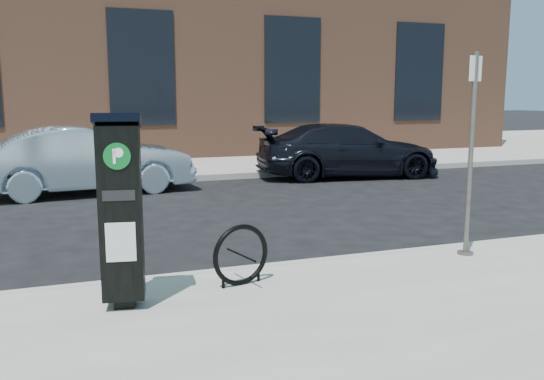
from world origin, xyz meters
name	(u,v)px	position (x,y,z in m)	size (l,w,h in m)	color
ground	(278,275)	(0.00, 0.00, 0.00)	(120.00, 120.00, 0.00)	black
sidewalk_far	(137,156)	(0.00, 14.00, 0.07)	(60.00, 12.00, 0.15)	gray
curb_near	(279,270)	(0.00, -0.02, 0.07)	(60.00, 0.12, 0.16)	#9E9B93
curb_far	(167,180)	(0.00, 8.02, 0.07)	(60.00, 0.12, 0.16)	#9E9B93
building	(124,43)	(0.00, 17.00, 4.15)	(28.00, 10.05, 8.25)	brown
parking_kiosk	(121,209)	(-1.91, -0.84, 1.11)	(0.49, 0.45, 1.87)	black
sign_pole	(471,156)	(2.42, -0.44, 1.42)	(0.22, 0.20, 2.56)	#57524D
bike_rack	(241,255)	(-0.66, -0.61, 0.48)	(0.67, 0.21, 0.67)	black
car_silver	(88,160)	(-1.90, 7.00, 0.75)	(1.58, 4.53, 1.49)	#9CB4C7
car_dark	(348,150)	(4.77, 7.40, 0.71)	(1.99, 4.91, 1.42)	black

